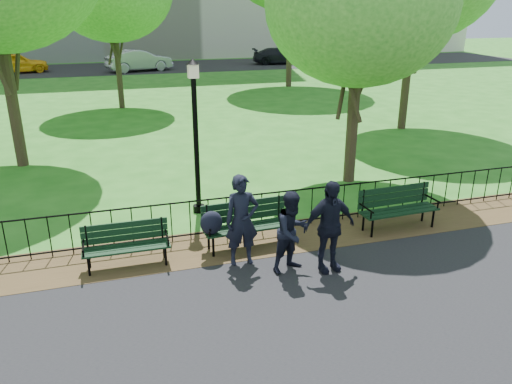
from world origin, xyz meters
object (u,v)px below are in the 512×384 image
object	(u,v)px
person_left	(242,220)
person_mid	(292,232)
taxi	(16,63)
person_right	(329,226)
park_bench_left_a	(126,240)
park_bench_right_a	(397,203)
sedan_dark	(280,56)
park_bench_main	(230,221)
lamppost	(196,132)
tree_near_e	(361,5)
sedan_silver	(139,60)

from	to	relation	value
person_left	person_mid	xyz separation A→B (m)	(0.83, -0.54, -0.11)
taxi	person_right	bearing A→B (deg)	178.85
park_bench_left_a	park_bench_right_a	xyz separation A→B (m)	(5.92, 0.02, 0.06)
person_left	sedan_dark	bearing A→B (deg)	71.38
park_bench_right_a	sedan_dark	size ratio (longest dim) A/B	0.40
park_bench_main	person_mid	size ratio (longest dim) A/B	1.23
park_bench_left_a	person_right	xyz separation A→B (m)	(3.63, -1.30, 0.37)
person_left	person_mid	world-z (taller)	person_left
park_bench_right_a	lamppost	world-z (taller)	lamppost
park_bench_right_a	person_right	world-z (taller)	person_right
lamppost	sedan_dark	distance (m)	33.34
park_bench_right_a	tree_near_e	size ratio (longest dim) A/B	0.27
person_left	sedan_silver	bearing A→B (deg)	90.94
park_bench_main	park_bench_right_a	xyz separation A→B (m)	(3.86, -0.01, -0.06)
person_mid	person_left	bearing A→B (deg)	127.36
park_bench_main	person_mid	bearing A→B (deg)	-53.93
sedan_silver	park_bench_right_a	bearing A→B (deg)	169.60
sedan_dark	park_bench_left_a	bearing A→B (deg)	165.67
taxi	sedan_silver	distance (m)	8.98
tree_near_e	person_mid	bearing A→B (deg)	-127.98
park_bench_main	person_right	distance (m)	2.07
tree_near_e	taxi	bearing A→B (deg)	113.07
park_bench_left_a	person_mid	bearing A→B (deg)	-20.05
tree_near_e	park_bench_right_a	bearing A→B (deg)	-98.51
tree_near_e	person_right	bearing A→B (deg)	-121.22
person_left	taxi	xyz separation A→B (m)	(-8.28, 33.27, -0.15)
lamppost	person_right	distance (m)	4.13
sedan_silver	sedan_dark	size ratio (longest dim) A/B	1.06
tree_near_e	lamppost	bearing A→B (deg)	-167.33
park_bench_main	person_left	world-z (taller)	person_left
park_bench_main	lamppost	bearing A→B (deg)	92.93
person_right	lamppost	bearing A→B (deg)	112.35
park_bench_main	person_right	xyz separation A→B (m)	(1.57, -1.33, 0.25)
person_right	sedan_dark	size ratio (longest dim) A/B	0.38
tree_near_e	sedan_silver	world-z (taller)	tree_near_e
park_bench_right_a	tree_near_e	xyz separation A→B (m)	(0.49, 3.26, 4.18)
park_bench_main	taxi	bearing A→B (deg)	101.10
taxi	sedan_dark	size ratio (longest dim) A/B	0.95
park_bench_main	person_mid	distance (m)	1.47
tree_near_e	person_mid	world-z (taller)	tree_near_e
lamppost	taxi	bearing A→B (deg)	104.64
person_left	person_mid	bearing A→B (deg)	-30.94
person_mid	taxi	bearing A→B (deg)	85.37
park_bench_right_a	taxi	distance (m)	34.83
person_mid	tree_near_e	bearing A→B (deg)	32.32
park_bench_main	taxi	xyz separation A→B (m)	(-8.18, 32.67, 0.11)
person_right	sedan_silver	bearing A→B (deg)	87.03
park_bench_left_a	sedan_dark	xyz separation A→B (m)	(14.77, 32.95, 0.16)
taxi	lamppost	bearing A→B (deg)	177.48
person_mid	taxi	xyz separation A→B (m)	(-9.10, 33.81, -0.04)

